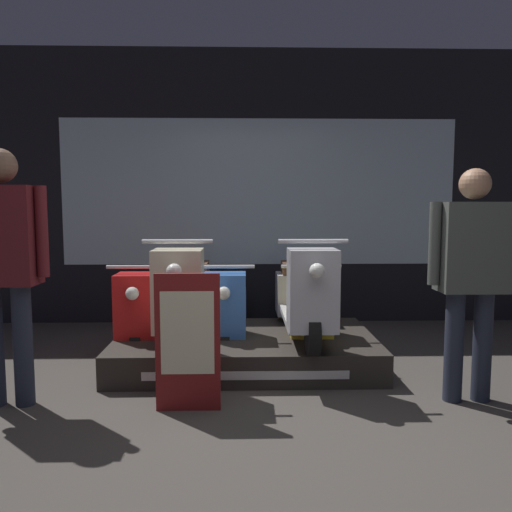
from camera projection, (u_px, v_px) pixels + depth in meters
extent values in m
plane|color=#423D38|center=(275.00, 445.00, 2.90)|extent=(30.00, 30.00, 0.00)
cube|color=black|center=(259.00, 188.00, 5.90)|extent=(8.36, 0.08, 3.20)
cube|color=silver|center=(259.00, 192.00, 5.86)|extent=(4.60, 0.01, 1.70)
cube|color=#2D2823|center=(245.00, 349.00, 4.39)|extent=(2.24, 1.30, 0.26)
cube|color=silver|center=(246.00, 376.00, 3.74)|extent=(1.56, 0.01, 0.06)
cylinder|color=black|center=(179.00, 334.00, 3.73)|extent=(0.09, 0.35, 0.35)
cylinder|color=black|center=(195.00, 302.00, 4.97)|extent=(0.09, 0.35, 0.35)
cube|color=beige|center=(188.00, 317.00, 4.35)|extent=(0.35, 1.14, 0.05)
cube|color=beige|center=(178.00, 290.00, 3.72)|extent=(0.36, 0.31, 0.62)
cube|color=beige|center=(194.00, 294.00, 4.94)|extent=(0.38, 0.36, 0.40)
cube|color=brown|center=(194.00, 268.00, 4.90)|extent=(0.28, 0.33, 0.12)
cylinder|color=silver|center=(177.00, 241.00, 3.68)|extent=(0.52, 0.03, 0.03)
sphere|color=white|center=(174.00, 271.00, 3.49)|extent=(0.11, 0.11, 0.11)
cylinder|color=black|center=(312.00, 333.00, 3.75)|extent=(0.09, 0.35, 0.35)
cylinder|color=black|center=(295.00, 302.00, 4.99)|extent=(0.09, 0.35, 0.35)
cube|color=#BCBCC1|center=(303.00, 316.00, 4.37)|extent=(0.35, 1.14, 0.05)
cube|color=#BCBCC1|center=(312.00, 290.00, 3.75)|extent=(0.36, 0.31, 0.62)
cube|color=#BCBCC1|center=(296.00, 293.00, 4.96)|extent=(0.38, 0.36, 0.40)
cube|color=brown|center=(296.00, 268.00, 4.93)|extent=(0.28, 0.33, 0.12)
cylinder|color=silver|center=(313.00, 241.00, 3.70)|extent=(0.52, 0.03, 0.03)
sphere|color=white|center=(317.00, 271.00, 3.52)|extent=(0.11, 0.11, 0.11)
cylinder|color=black|center=(138.00, 346.00, 4.33)|extent=(0.09, 0.35, 0.35)
cylinder|color=black|center=(162.00, 315.00, 5.57)|extent=(0.09, 0.35, 0.35)
cube|color=red|center=(152.00, 330.00, 4.95)|extent=(0.35, 1.14, 0.05)
cube|color=red|center=(138.00, 309.00, 4.32)|extent=(0.36, 0.31, 0.62)
cube|color=red|center=(161.00, 308.00, 5.53)|extent=(0.38, 0.36, 0.40)
cube|color=brown|center=(161.00, 285.00, 5.50)|extent=(0.28, 0.33, 0.12)
cylinder|color=silver|center=(137.00, 267.00, 4.27)|extent=(0.52, 0.03, 0.03)
sphere|color=white|center=(132.00, 294.00, 4.09)|extent=(0.11, 0.11, 0.11)
cylinder|color=black|center=(225.00, 346.00, 4.34)|extent=(0.09, 0.35, 0.35)
cylinder|color=black|center=(229.00, 315.00, 5.59)|extent=(0.09, 0.35, 0.35)
cube|color=#386BBC|center=(227.00, 329.00, 4.97)|extent=(0.35, 1.14, 0.05)
cube|color=#386BBC|center=(225.00, 308.00, 4.34)|extent=(0.36, 0.31, 0.62)
cube|color=#386BBC|center=(229.00, 307.00, 5.55)|extent=(0.38, 0.36, 0.40)
cube|color=brown|center=(229.00, 285.00, 5.52)|extent=(0.28, 0.33, 0.12)
cylinder|color=silver|center=(224.00, 267.00, 4.29)|extent=(0.52, 0.03, 0.03)
sphere|color=white|center=(224.00, 293.00, 4.11)|extent=(0.11, 0.11, 0.11)
cylinder|color=black|center=(311.00, 345.00, 4.36)|extent=(0.09, 0.35, 0.35)
cylinder|color=black|center=(296.00, 314.00, 5.61)|extent=(0.09, 0.35, 0.35)
cube|color=yellow|center=(302.00, 329.00, 4.99)|extent=(0.35, 1.14, 0.05)
cube|color=yellow|center=(311.00, 308.00, 4.36)|extent=(0.36, 0.31, 0.62)
cube|color=yellow|center=(296.00, 307.00, 5.57)|extent=(0.38, 0.36, 0.40)
cube|color=brown|center=(296.00, 284.00, 5.54)|extent=(0.28, 0.33, 0.12)
cylinder|color=silver|center=(311.00, 266.00, 4.31)|extent=(0.52, 0.03, 0.03)
sphere|color=white|center=(314.00, 293.00, 4.13)|extent=(0.11, 0.11, 0.11)
cylinder|color=#232838|center=(23.00, 345.00, 3.45)|extent=(0.13, 0.13, 0.85)
cube|color=#5B191E|center=(3.00, 236.00, 3.38)|extent=(0.45, 0.25, 0.67)
cylinder|color=#5B191E|center=(42.00, 232.00, 3.38)|extent=(0.08, 0.08, 0.62)
cylinder|color=#232838|center=(454.00, 346.00, 3.53)|extent=(0.13, 0.13, 0.79)
cylinder|color=#232838|center=(482.00, 346.00, 3.54)|extent=(0.13, 0.13, 0.79)
cube|color=#474C47|center=(472.00, 247.00, 3.46)|extent=(0.45, 0.25, 0.62)
cylinder|color=#474C47|center=(435.00, 244.00, 3.45)|extent=(0.08, 0.08, 0.57)
cylinder|color=#474C47|center=(510.00, 243.00, 3.47)|extent=(0.08, 0.08, 0.57)
sphere|color=#A87A5B|center=(475.00, 184.00, 3.42)|extent=(0.21, 0.21, 0.21)
cube|color=maroon|center=(188.00, 342.00, 3.36)|extent=(0.44, 0.04, 0.94)
cube|color=beige|center=(187.00, 333.00, 3.33)|extent=(0.36, 0.01, 0.56)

